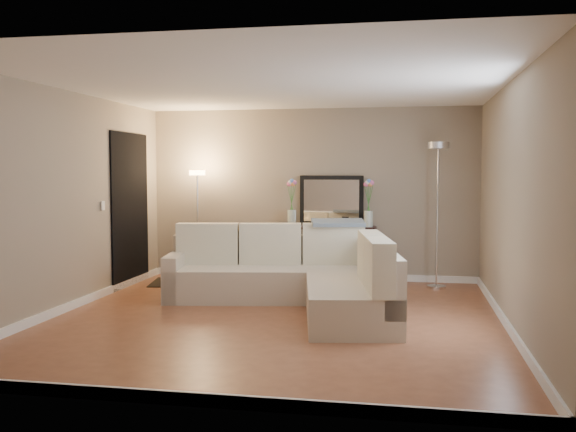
% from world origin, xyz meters
% --- Properties ---
extents(floor, '(5.00, 5.50, 0.01)m').
position_xyz_m(floor, '(0.00, 0.00, -0.01)').
color(floor, brown).
rests_on(floor, ground).
extents(ceiling, '(5.00, 5.50, 0.01)m').
position_xyz_m(ceiling, '(0.00, 0.00, 2.60)').
color(ceiling, white).
rests_on(ceiling, ground).
extents(wall_back, '(5.00, 0.02, 2.60)m').
position_xyz_m(wall_back, '(0.00, 2.76, 1.30)').
color(wall_back, gray).
rests_on(wall_back, ground).
extents(wall_front, '(5.00, 0.02, 2.60)m').
position_xyz_m(wall_front, '(0.00, -2.76, 1.30)').
color(wall_front, gray).
rests_on(wall_front, ground).
extents(wall_left, '(0.02, 5.50, 2.60)m').
position_xyz_m(wall_left, '(-2.51, 0.00, 1.30)').
color(wall_left, gray).
rests_on(wall_left, ground).
extents(wall_right, '(0.02, 5.50, 2.60)m').
position_xyz_m(wall_right, '(2.51, 0.00, 1.30)').
color(wall_right, gray).
rests_on(wall_right, ground).
extents(baseboard_back, '(5.00, 0.03, 0.10)m').
position_xyz_m(baseboard_back, '(0.00, 2.73, 0.05)').
color(baseboard_back, white).
rests_on(baseboard_back, ground).
extents(baseboard_front, '(5.00, 0.03, 0.10)m').
position_xyz_m(baseboard_front, '(0.00, -2.73, 0.05)').
color(baseboard_front, white).
rests_on(baseboard_front, ground).
extents(baseboard_left, '(0.03, 5.50, 0.10)m').
position_xyz_m(baseboard_left, '(-2.48, 0.00, 0.05)').
color(baseboard_left, white).
rests_on(baseboard_left, ground).
extents(baseboard_right, '(0.03, 5.50, 0.10)m').
position_xyz_m(baseboard_right, '(2.48, 0.00, 0.05)').
color(baseboard_right, white).
rests_on(baseboard_right, ground).
extents(doorway, '(0.02, 1.20, 2.20)m').
position_xyz_m(doorway, '(-2.48, 1.70, 1.10)').
color(doorway, black).
rests_on(doorway, ground).
extents(switch_plate, '(0.02, 0.08, 0.12)m').
position_xyz_m(switch_plate, '(-2.48, 0.85, 1.20)').
color(switch_plate, white).
rests_on(switch_plate, ground).
extents(sectional_sofa, '(3.12, 2.73, 0.96)m').
position_xyz_m(sectional_sofa, '(0.17, 0.77, 0.36)').
color(sectional_sofa, beige).
rests_on(sectional_sofa, floor).
extents(throw_blanket, '(0.76, 0.54, 0.09)m').
position_xyz_m(throw_blanket, '(0.54, 1.51, 0.97)').
color(throw_blanket, slate).
rests_on(throw_blanket, sectional_sofa).
extents(console_table, '(1.37, 0.41, 0.84)m').
position_xyz_m(console_table, '(0.23, 2.49, 0.47)').
color(console_table, black).
rests_on(console_table, floor).
extents(leaning_mirror, '(0.96, 0.08, 0.75)m').
position_xyz_m(leaning_mirror, '(0.32, 2.66, 1.21)').
color(leaning_mirror, black).
rests_on(leaning_mirror, console_table).
extents(table_decor, '(0.58, 0.13, 0.14)m').
position_xyz_m(table_decor, '(0.31, 2.45, 0.86)').
color(table_decor, '#C27F22').
rests_on(table_decor, console_table).
extents(flower_vase_left, '(0.16, 0.13, 0.72)m').
position_xyz_m(flower_vase_left, '(-0.26, 2.51, 1.13)').
color(flower_vase_left, silver).
rests_on(flower_vase_left, console_table).
extents(flower_vase_right, '(0.16, 0.13, 0.72)m').
position_xyz_m(flower_vase_right, '(0.89, 2.47, 1.13)').
color(flower_vase_right, silver).
rests_on(flower_vase_right, console_table).
extents(floor_lamp_lit, '(0.27, 0.27, 1.67)m').
position_xyz_m(floor_lamp_lit, '(-1.69, 2.37, 1.18)').
color(floor_lamp_lit, silver).
rests_on(floor_lamp_lit, floor).
extents(floor_lamp_unlit, '(0.36, 0.36, 2.06)m').
position_xyz_m(floor_lamp_unlit, '(1.87, 2.27, 1.45)').
color(floor_lamp_unlit, silver).
rests_on(floor_lamp_unlit, floor).
extents(charcoal_rug, '(1.21, 1.00, 0.01)m').
position_xyz_m(charcoal_rug, '(-1.72, 2.04, 0.01)').
color(charcoal_rug, black).
rests_on(charcoal_rug, floor).
extents(black_bag, '(0.34, 0.27, 0.20)m').
position_xyz_m(black_bag, '(-1.90, 1.92, 0.20)').
color(black_bag, black).
rests_on(black_bag, charcoal_rug).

